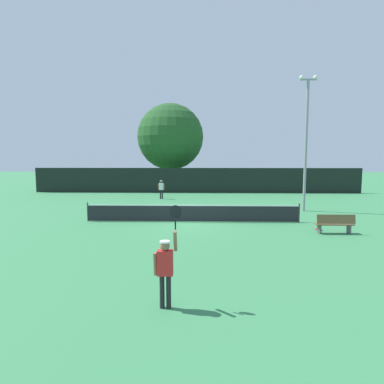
{
  "coord_description": "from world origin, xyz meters",
  "views": [
    {
      "loc": [
        0.5,
        -18.24,
        3.68
      ],
      "look_at": [
        -0.11,
        2.98,
        1.37
      ],
      "focal_mm": 30.58,
      "sensor_mm": 36.0,
      "label": 1
    }
  ],
  "objects_px": {
    "large_tree": "(170,137)",
    "parked_car_near": "(131,180)",
    "player_serving": "(166,264)",
    "tennis_ball": "(174,214)",
    "player_receiving": "(161,188)",
    "light_pole": "(306,136)",
    "courtside_bench": "(335,224)",
    "spare_racket": "(318,229)"
  },
  "relations": [
    {
      "from": "light_pole",
      "to": "spare_racket",
      "type": "bearing_deg",
      "value": -100.33
    },
    {
      "from": "light_pole",
      "to": "parked_car_near",
      "type": "bearing_deg",
      "value": 131.39
    },
    {
      "from": "courtside_bench",
      "to": "light_pole",
      "type": "xyz_separation_m",
      "value": [
        0.57,
        6.62,
        4.56
      ]
    },
    {
      "from": "player_serving",
      "to": "courtside_bench",
      "type": "relative_size",
      "value": 1.4
    },
    {
      "from": "player_receiving",
      "to": "large_tree",
      "type": "distance_m",
      "value": 10.54
    },
    {
      "from": "tennis_ball",
      "to": "player_serving",
      "type": "bearing_deg",
      "value": -86.16
    },
    {
      "from": "player_serving",
      "to": "player_receiving",
      "type": "height_order",
      "value": "player_serving"
    },
    {
      "from": "parked_car_near",
      "to": "light_pole",
      "type": "bearing_deg",
      "value": -42.37
    },
    {
      "from": "player_serving",
      "to": "parked_car_near",
      "type": "bearing_deg",
      "value": 103.7
    },
    {
      "from": "player_receiving",
      "to": "spare_racket",
      "type": "height_order",
      "value": "player_receiving"
    },
    {
      "from": "player_receiving",
      "to": "courtside_bench",
      "type": "relative_size",
      "value": 0.89
    },
    {
      "from": "spare_racket",
      "to": "courtside_bench",
      "type": "xyz_separation_m",
      "value": [
        0.47,
        -0.88,
        0.46
      ]
    },
    {
      "from": "player_receiving",
      "to": "light_pole",
      "type": "xyz_separation_m",
      "value": [
        10.43,
        -6.01,
        4.06
      ]
    },
    {
      "from": "spare_racket",
      "to": "parked_car_near",
      "type": "distance_m",
      "value": 27.73
    },
    {
      "from": "courtside_bench",
      "to": "light_pole",
      "type": "height_order",
      "value": "light_pole"
    },
    {
      "from": "spare_racket",
      "to": "light_pole",
      "type": "distance_m",
      "value": 7.69
    },
    {
      "from": "light_pole",
      "to": "large_tree",
      "type": "distance_m",
      "value": 18.6
    },
    {
      "from": "player_receiving",
      "to": "parked_car_near",
      "type": "relative_size",
      "value": 0.37
    },
    {
      "from": "tennis_ball",
      "to": "light_pole",
      "type": "bearing_deg",
      "value": 10.59
    },
    {
      "from": "large_tree",
      "to": "parked_car_near",
      "type": "height_order",
      "value": "large_tree"
    },
    {
      "from": "player_serving",
      "to": "light_pole",
      "type": "relative_size",
      "value": 0.28
    },
    {
      "from": "player_serving",
      "to": "courtside_bench",
      "type": "bearing_deg",
      "value": 47.52
    },
    {
      "from": "large_tree",
      "to": "parked_car_near",
      "type": "relative_size",
      "value": 2.2
    },
    {
      "from": "player_serving",
      "to": "spare_racket",
      "type": "height_order",
      "value": "player_serving"
    },
    {
      "from": "player_serving",
      "to": "tennis_ball",
      "type": "height_order",
      "value": "player_serving"
    },
    {
      "from": "parked_car_near",
      "to": "player_receiving",
      "type": "bearing_deg",
      "value": -59.74
    },
    {
      "from": "large_tree",
      "to": "player_receiving",
      "type": "bearing_deg",
      "value": -89.67
    },
    {
      "from": "spare_racket",
      "to": "parked_car_near",
      "type": "bearing_deg",
      "value": 121.88
    },
    {
      "from": "tennis_ball",
      "to": "light_pole",
      "type": "xyz_separation_m",
      "value": [
        8.67,
        1.62,
        5.01
      ]
    },
    {
      "from": "courtside_bench",
      "to": "large_tree",
      "type": "xyz_separation_m",
      "value": [
        -9.91,
        21.95,
        5.41
      ]
    },
    {
      "from": "courtside_bench",
      "to": "parked_car_near",
      "type": "xyz_separation_m",
      "value": [
        -15.11,
        24.42,
        0.3
      ]
    },
    {
      "from": "light_pole",
      "to": "large_tree",
      "type": "height_order",
      "value": "large_tree"
    },
    {
      "from": "courtside_bench",
      "to": "parked_car_near",
      "type": "distance_m",
      "value": 28.72
    },
    {
      "from": "courtside_bench",
      "to": "player_receiving",
      "type": "bearing_deg",
      "value": 127.98
    },
    {
      "from": "player_receiving",
      "to": "light_pole",
      "type": "distance_m",
      "value": 12.71
    },
    {
      "from": "player_serving",
      "to": "courtside_bench",
      "type": "height_order",
      "value": "player_serving"
    },
    {
      "from": "tennis_ball",
      "to": "light_pole",
      "type": "height_order",
      "value": "light_pole"
    },
    {
      "from": "spare_racket",
      "to": "light_pole",
      "type": "bearing_deg",
      "value": 79.67
    },
    {
      "from": "courtside_bench",
      "to": "large_tree",
      "type": "distance_m",
      "value": 24.69
    },
    {
      "from": "tennis_ball",
      "to": "courtside_bench",
      "type": "relative_size",
      "value": 0.04
    },
    {
      "from": "player_receiving",
      "to": "parked_car_near",
      "type": "xyz_separation_m",
      "value": [
        -5.25,
        11.79,
        -0.2
      ]
    },
    {
      "from": "large_tree",
      "to": "parked_car_near",
      "type": "bearing_deg",
      "value": 154.6
    }
  ]
}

